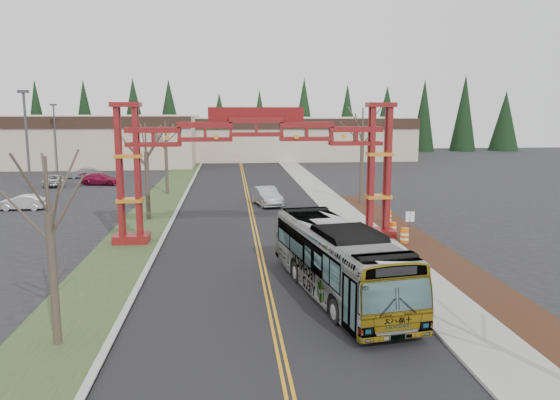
{
  "coord_description": "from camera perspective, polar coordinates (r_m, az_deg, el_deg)",
  "views": [
    {
      "loc": [
        -1.67,
        -16.64,
        8.47
      ],
      "look_at": [
        1.02,
        12.61,
        3.57
      ],
      "focal_mm": 35.0,
      "sensor_mm": 36.0,
      "label": 1
    }
  ],
  "objects": [
    {
      "name": "parked_car_near_b",
      "position": [
        51.27,
        -25.34,
        -0.23
      ],
      "size": [
        3.94,
        1.44,
        1.29
      ],
      "primitive_type": "imported",
      "rotation": [
        0.0,
        0.0,
        4.69
      ],
      "color": "white",
      "rests_on": "ground"
    },
    {
      "name": "retail_building_east",
      "position": [
        97.42,
        1.65,
        6.55
      ],
      "size": [
        38.0,
        20.3,
        7.0
      ],
      "color": "tan",
      "rests_on": "ground"
    },
    {
      "name": "grass_median",
      "position": [
        42.95,
        -13.63,
        -2.12
      ],
      "size": [
        4.0,
        110.0,
        0.08
      ],
      "primitive_type": "cube",
      "color": "#2D4221",
      "rests_on": "ground"
    },
    {
      "name": "light_pole_near",
      "position": [
        52.95,
        -24.93,
        5.76
      ],
      "size": [
        0.88,
        0.44,
        10.12
      ],
      "color": "#3F3F44",
      "rests_on": "ground"
    },
    {
      "name": "light_pole_far",
      "position": [
        78.05,
        -22.44,
        6.43
      ],
      "size": [
        0.79,
        0.4,
        9.16
      ],
      "color": "#3F3F44",
      "rests_on": "ground"
    },
    {
      "name": "lane_line_right",
      "position": [
        42.52,
        -2.73,
        -2.0
      ],
      "size": [
        0.12,
        100.0,
        0.01
      ],
      "primitive_type": "cube",
      "color": "orange",
      "rests_on": "road"
    },
    {
      "name": "parked_car_mid_a",
      "position": [
        64.92,
        -18.2,
        2.09
      ],
      "size": [
        4.82,
        2.7,
        1.32
      ],
      "primitive_type": "imported",
      "rotation": [
        0.0,
        0.0,
        1.38
      ],
      "color": "maroon",
      "rests_on": "ground"
    },
    {
      "name": "gateway_arch",
      "position": [
        34.77,
        -2.49,
        5.36
      ],
      "size": [
        18.2,
        1.6,
        8.9
      ],
      "color": "#600C16",
      "rests_on": "ground"
    },
    {
      "name": "curb_left",
      "position": [
        42.71,
        -11.17,
        -2.05
      ],
      "size": [
        0.3,
        110.0,
        0.15
      ],
      "primitive_type": "cube",
      "color": "#A1A29D",
      "rests_on": "ground"
    },
    {
      "name": "transit_bus",
      "position": [
        25.14,
        6.08,
        -6.27
      ],
      "size": [
        4.77,
        12.3,
        3.34
      ],
      "primitive_type": "imported",
      "rotation": [
        0.0,
        0.0,
        0.17
      ],
      "color": "#A9AAB1",
      "rests_on": "ground"
    },
    {
      "name": "silver_sedan",
      "position": [
        48.52,
        -1.44,
        0.4
      ],
      "size": [
        2.82,
        5.25,
        1.64
      ],
      "primitive_type": "imported",
      "rotation": [
        0.0,
        0.0,
        0.23
      ],
      "color": "#A5A8AD",
      "rests_on": "ground"
    },
    {
      "name": "curb_right",
      "position": [
        43.19,
        5.29,
        -1.78
      ],
      "size": [
        0.3,
        110.0,
        0.15
      ],
      "primitive_type": "cube",
      "color": "#A1A29D",
      "rests_on": "ground"
    },
    {
      "name": "parked_car_far_a",
      "position": [
        72.17,
        -19.8,
        2.7
      ],
      "size": [
        4.19,
        1.98,
        1.33
      ],
      "primitive_type": "imported",
      "rotation": [
        0.0,
        0.0,
        4.86
      ],
      "color": "gray",
      "rests_on": "ground"
    },
    {
      "name": "road",
      "position": [
        42.52,
        -2.89,
        -2.02
      ],
      "size": [
        12.0,
        110.0,
        0.02
      ],
      "primitive_type": "cube",
      "color": "black",
      "rests_on": "ground"
    },
    {
      "name": "sidewalk_right",
      "position": [
        43.47,
        7.17,
        -1.74
      ],
      "size": [
        2.6,
        110.0,
        0.14
      ],
      "primitive_type": "cube",
      "color": "gray",
      "rests_on": "ground"
    },
    {
      "name": "street_sign",
      "position": [
        34.35,
        13.41,
        -2.24
      ],
      "size": [
        0.52,
        0.11,
        2.29
      ],
      "color": "#3F3F44",
      "rests_on": "ground"
    },
    {
      "name": "bare_tree_median_mid",
      "position": [
        42.65,
        -13.82,
        4.88
      ],
      "size": [
        3.35,
        3.35,
        7.5
      ],
      "color": "#382D26",
      "rests_on": "ground"
    },
    {
      "name": "landscape_strip",
      "position": [
        30.35,
        18.16,
        -7.1
      ],
      "size": [
        2.6,
        50.0,
        0.12
      ],
      "primitive_type": "cube",
      "color": "black",
      "rests_on": "ground"
    },
    {
      "name": "conifer_treeline",
      "position": [
        108.67,
        -4.28,
        8.4
      ],
      "size": [
        116.1,
        5.6,
        13.0
      ],
      "color": "black",
      "rests_on": "ground"
    },
    {
      "name": "barrel_north",
      "position": [
        41.14,
        11.16,
        -1.82
      ],
      "size": [
        0.59,
        0.59,
        1.09
      ],
      "color": "orange",
      "rests_on": "ground"
    },
    {
      "name": "bare_tree_median_near",
      "position": [
        20.66,
        -23.0,
        -1.28
      ],
      "size": [
        2.98,
        2.98,
        6.88
      ],
      "color": "#382D26",
      "rests_on": "ground"
    },
    {
      "name": "barrel_mid",
      "position": [
        37.84,
        11.71,
        -2.97
      ],
      "size": [
        0.48,
        0.48,
        0.9
      ],
      "color": "orange",
      "rests_on": "ground"
    },
    {
      "name": "bare_tree_right_far",
      "position": [
        48.94,
        8.61,
        6.92
      ],
      "size": [
        3.32,
        3.32,
        8.62
      ],
      "color": "#382D26",
      "rests_on": "ground"
    },
    {
      "name": "ground",
      "position": [
        18.74,
        0.46,
        -17.39
      ],
      "size": [
        200.0,
        200.0,
        0.0
      ],
      "primitive_type": "plane",
      "color": "black",
      "rests_on": "ground"
    },
    {
      "name": "lane_line_left",
      "position": [
        42.51,
        -3.06,
        -2.0
      ],
      "size": [
        0.12,
        100.0,
        0.01
      ],
      "primitive_type": "cube",
      "color": "orange",
      "rests_on": "road"
    },
    {
      "name": "parked_car_far_b",
      "position": [
        65.98,
        -22.54,
        1.94
      ],
      "size": [
        3.29,
        5.08,
        1.3
      ],
      "primitive_type": "imported",
      "rotation": [
        0.0,
        0.0,
        3.4
      ],
      "color": "silver",
      "rests_on": "ground"
    },
    {
      "name": "barrel_south",
      "position": [
        35.48,
        12.91,
        -3.71
      ],
      "size": [
        0.57,
        0.57,
        1.05
      ],
      "color": "orange",
      "rests_on": "ground"
    },
    {
      "name": "bare_tree_median_far",
      "position": [
        55.41,
        -11.87,
        5.97
      ],
      "size": [
        3.23,
        3.23,
        7.44
      ],
      "color": "#382D26",
      "rests_on": "ground"
    },
    {
      "name": "retail_building_west",
      "position": [
        93.13,
        -23.08,
        5.82
      ],
      "size": [
        46.0,
        22.3,
        7.5
      ],
      "color": "tan",
      "rests_on": "ground"
    }
  ]
}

